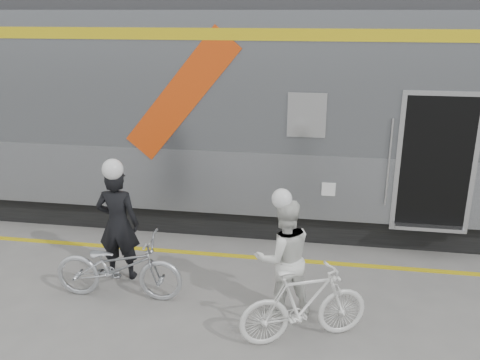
% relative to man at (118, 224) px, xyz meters
% --- Properties ---
extents(ground, '(90.00, 90.00, 0.00)m').
position_rel_man_xyz_m(ground, '(1.86, -1.24, -0.85)').
color(ground, slate).
rests_on(ground, ground).
extents(train, '(24.00, 3.17, 4.10)m').
position_rel_man_xyz_m(train, '(2.42, 2.96, 1.20)').
color(train, black).
rests_on(train, ground).
extents(safety_strip, '(24.00, 0.12, 0.01)m').
position_rel_man_xyz_m(safety_strip, '(1.86, 0.91, -0.85)').
color(safety_strip, gold).
rests_on(safety_strip, ground).
extents(man, '(0.64, 0.43, 1.70)m').
position_rel_man_xyz_m(man, '(0.00, 0.00, 0.00)').
color(man, black).
rests_on(man, ground).
extents(bicycle_left, '(1.81, 0.69, 0.94)m').
position_rel_man_xyz_m(bicycle_left, '(0.20, -0.55, -0.38)').
color(bicycle_left, '#B4B7BD').
rests_on(bicycle_left, ground).
extents(woman, '(0.94, 0.85, 1.59)m').
position_rel_man_xyz_m(woman, '(2.45, -0.55, -0.06)').
color(woman, silver).
rests_on(woman, ground).
extents(bicycle_right, '(1.65, 1.04, 0.96)m').
position_rel_man_xyz_m(bicycle_right, '(2.75, -1.10, -0.37)').
color(bicycle_right, silver).
rests_on(bicycle_right, ground).
extents(helmet_man, '(0.29, 0.29, 0.29)m').
position_rel_man_xyz_m(helmet_man, '(-0.00, 0.00, 1.00)').
color(helmet_man, white).
rests_on(helmet_man, man).
extents(helmet_woman, '(0.25, 0.25, 0.25)m').
position_rel_man_xyz_m(helmet_woman, '(2.45, -0.55, 0.86)').
color(helmet_woman, white).
rests_on(helmet_woman, woman).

